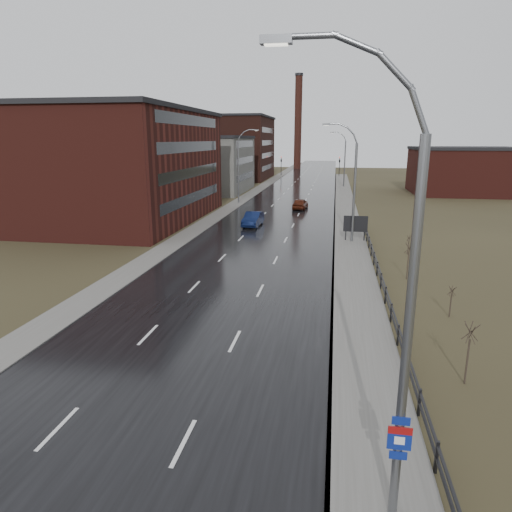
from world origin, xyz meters
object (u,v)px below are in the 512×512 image
at_px(streetlight_main, 396,305).
at_px(car_near, 253,219).
at_px(billboard, 356,225).
at_px(car_far, 300,204).

bearing_deg(streetlight_main, car_near, 104.69).
bearing_deg(billboard, car_far, 108.60).
bearing_deg(car_near, streetlight_main, -72.73).
height_order(billboard, car_far, billboard).
bearing_deg(billboard, car_near, 150.15).
height_order(streetlight_main, car_far, streetlight_main).
relative_size(streetlight_main, car_far, 2.61).
distance_m(billboard, car_far, 21.84).
bearing_deg(streetlight_main, billboard, 88.96).
height_order(streetlight_main, car_near, streetlight_main).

